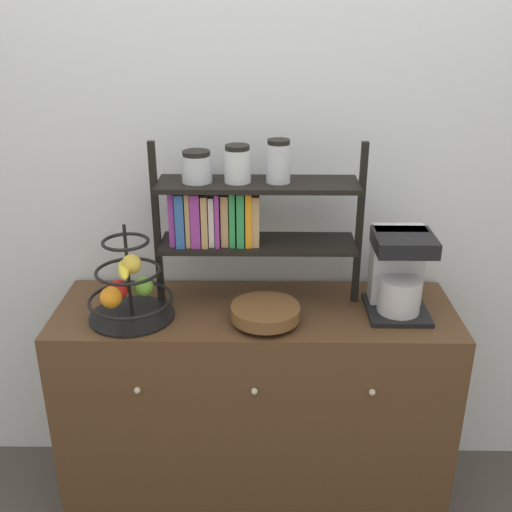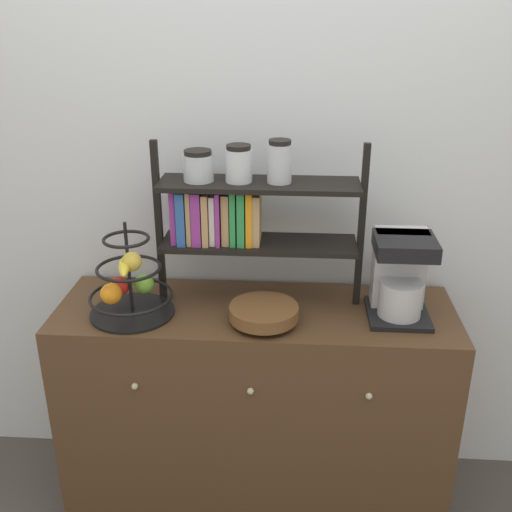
% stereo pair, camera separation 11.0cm
% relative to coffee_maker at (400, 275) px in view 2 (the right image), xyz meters
% --- Properties ---
extents(wall_back, '(7.00, 0.05, 2.60)m').
position_rel_coffee_maker_xyz_m(wall_back, '(-0.52, 0.28, 0.27)').
color(wall_back, silver).
rests_on(wall_back, ground_plane).
extents(sideboard, '(1.48, 0.49, 0.88)m').
position_rel_coffee_maker_xyz_m(sideboard, '(-0.52, -0.00, -0.59)').
color(sideboard, '#4C331E').
rests_on(sideboard, ground_plane).
extents(coffee_maker, '(0.22, 0.24, 0.31)m').
position_rel_coffee_maker_xyz_m(coffee_maker, '(0.00, 0.00, 0.00)').
color(coffee_maker, black).
rests_on(coffee_maker, sideboard).
extents(fruit_stand, '(0.30, 0.30, 0.35)m').
position_rel_coffee_maker_xyz_m(fruit_stand, '(-0.96, -0.08, -0.04)').
color(fruit_stand, black).
rests_on(fruit_stand, sideboard).
extents(wooden_bowl, '(0.24, 0.24, 0.07)m').
position_rel_coffee_maker_xyz_m(wooden_bowl, '(-0.48, -0.11, -0.11)').
color(wooden_bowl, brown).
rests_on(wooden_bowl, sideboard).
extents(shelf_hutch, '(0.76, 0.20, 0.61)m').
position_rel_coffee_maker_xyz_m(shelf_hutch, '(-0.59, 0.07, 0.23)').
color(shelf_hutch, black).
rests_on(shelf_hutch, sideboard).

